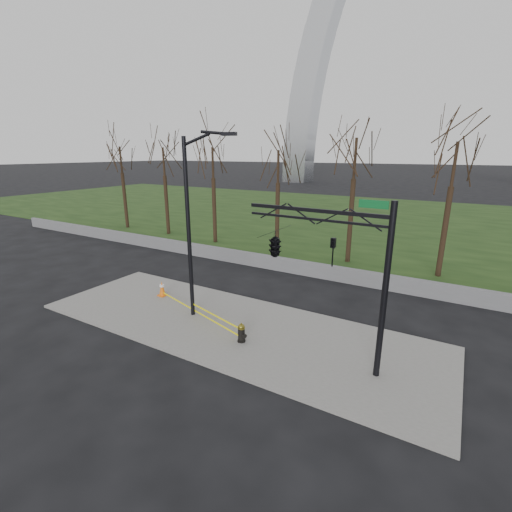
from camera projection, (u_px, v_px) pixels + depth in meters
The scene contains 11 objects.
ground at pixel (229, 326), 15.67m from camera, with size 500.00×500.00×0.00m, color black.
sidewalk at pixel (229, 325), 15.66m from camera, with size 18.00×6.00×0.10m, color slate.
grass_strip at pixel (378, 219), 40.51m from camera, with size 120.00×40.00×0.06m, color #1A3112.
guardrail at pixel (302, 268), 22.17m from camera, with size 60.00×0.30×0.90m, color #59595B.
gateway_arch at pixel (446, 17), 68.69m from camera, with size 66.00×6.00×65.00m, color #B9BCC0, non-canonical shape.
tree_row at pixel (312, 196), 24.92m from camera, with size 43.77×4.00×8.81m.
fire_hydrant at pixel (242, 333), 14.10m from camera, with size 0.50×0.35×0.81m.
traffic_cone at pixel (162, 289), 18.65m from camera, with size 0.44×0.44×0.80m.
street_light at pixel (193, 217), 15.25m from camera, with size 2.36×0.68×8.21m.
traffic_signal_mast at pixel (294, 247), 12.61m from camera, with size 5.10×2.50×6.00m.
caution_tape at pixel (203, 313), 16.03m from camera, with size 6.16×1.90×0.42m.
Camera 1 is at (8.20, -11.63, 7.36)m, focal length 24.97 mm.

